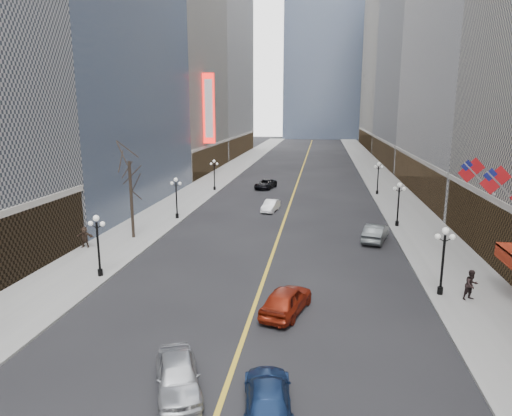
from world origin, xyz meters
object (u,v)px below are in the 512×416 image
(streetlamp_west_2, at_px, (176,194))
(streetlamp_west_3, at_px, (214,172))
(streetlamp_east_2, at_px, (399,200))
(car_sb_mid, at_px, (286,300))
(car_nb_near, at_px, (178,375))
(car_nb_mid, at_px, (271,206))
(car_nb_far, at_px, (266,184))
(streetlamp_east_1, at_px, (443,254))
(car_sb_near, at_px, (268,396))
(streetlamp_east_3, at_px, (378,175))
(car_sb_far, at_px, (375,233))
(streetlamp_west_1, at_px, (98,239))

(streetlamp_west_2, xyz_separation_m, streetlamp_west_3, (0.00, 18.00, 0.00))
(streetlamp_east_2, height_order, car_sb_mid, streetlamp_east_2)
(car_nb_near, height_order, car_nb_mid, car_nb_near)
(car_nb_far, bearing_deg, streetlamp_east_2, -40.29)
(streetlamp_east_2, distance_m, car_nb_near, 33.44)
(streetlamp_east_1, relative_size, car_sb_near, 0.95)
(streetlamp_east_2, height_order, streetlamp_east_3, same)
(car_sb_near, bearing_deg, streetlamp_east_3, -109.54)
(car_sb_mid, bearing_deg, car_nb_mid, -65.98)
(car_nb_mid, height_order, car_sb_far, car_sb_far)
(streetlamp_west_3, xyz_separation_m, car_nb_near, (9.80, -48.39, -2.12))
(car_nb_far, distance_m, car_sb_near, 52.57)
(streetlamp_west_3, xyz_separation_m, car_sb_mid, (13.83, -39.95, -2.06))
(streetlamp_west_1, height_order, car_nb_far, streetlamp_west_1)
(streetlamp_west_1, bearing_deg, car_nb_far, 79.45)
(streetlamp_west_3, relative_size, car_sb_far, 0.91)
(streetlamp_west_2, distance_m, car_nb_near, 32.00)
(car_nb_mid, relative_size, car_sb_mid, 0.82)
(streetlamp_east_3, relative_size, car_sb_far, 0.91)
(car_nb_far, bearing_deg, streetlamp_west_3, -145.26)
(streetlamp_east_1, relative_size, streetlamp_west_3, 1.00)
(streetlamp_west_3, relative_size, car_nb_mid, 1.11)
(car_nb_near, bearing_deg, car_nb_mid, 68.33)
(streetlamp_east_1, bearing_deg, car_nb_mid, 120.38)
(streetlamp_east_1, height_order, car_nb_far, streetlamp_east_1)
(streetlamp_east_1, relative_size, car_sb_mid, 0.91)
(car_nb_near, xyz_separation_m, car_nb_mid, (0.00, 35.93, -0.12))
(streetlamp_east_2, xyz_separation_m, car_sb_mid, (-9.77, -21.95, -2.06))
(car_nb_near, height_order, car_sb_near, car_nb_near)
(streetlamp_east_2, xyz_separation_m, car_nb_mid, (-13.80, 5.54, -2.23))
(car_nb_near, xyz_separation_m, car_sb_mid, (4.03, 8.44, 0.06))
(streetlamp_west_2, xyz_separation_m, car_sb_mid, (13.83, -21.95, -2.06))
(streetlamp_east_1, bearing_deg, streetlamp_east_2, 90.00)
(car_sb_near, bearing_deg, car_nb_near, -18.36)
(car_nb_mid, bearing_deg, streetlamp_east_1, -50.96)
(streetlamp_east_1, relative_size, car_sb_far, 0.91)
(car_nb_near, relative_size, car_nb_far, 0.90)
(streetlamp_east_3, bearing_deg, car_nb_near, -105.92)
(car_nb_mid, bearing_deg, streetlamp_west_2, -141.85)
(streetlamp_east_1, height_order, car_sb_near, streetlamp_east_1)
(car_sb_near, bearing_deg, streetlamp_east_2, -115.74)
(streetlamp_east_3, distance_m, streetlamp_west_2, 29.68)
(streetlamp_east_3, distance_m, car_nb_far, 16.76)
(streetlamp_east_3, relative_size, car_sb_near, 0.95)
(streetlamp_west_2, relative_size, car_nb_mid, 1.11)
(streetlamp_west_1, bearing_deg, car_nb_mid, 67.40)
(car_sb_mid, bearing_deg, car_sb_far, -97.43)
(streetlamp_west_1, relative_size, streetlamp_west_2, 1.00)
(streetlamp_east_2, xyz_separation_m, car_nb_near, (-13.80, -30.39, -2.12))
(streetlamp_east_1, height_order, streetlamp_east_3, same)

